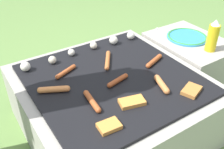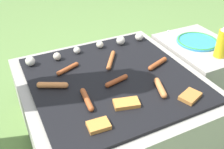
% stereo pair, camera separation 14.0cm
% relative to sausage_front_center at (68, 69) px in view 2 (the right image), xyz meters
% --- Properties ---
extents(ground_plane, '(14.00, 14.00, 0.00)m').
position_rel_sausage_front_center_xyz_m(ground_plane, '(0.19, -0.17, -0.39)').
color(ground_plane, '#608442').
extents(grill, '(0.96, 0.96, 0.37)m').
position_rel_sausage_front_center_xyz_m(grill, '(0.19, -0.17, -0.20)').
color(grill, '#9E998E').
rests_on(grill, ground_plane).
extents(side_ledge, '(0.42, 0.55, 0.37)m').
position_rel_sausage_front_center_xyz_m(side_ledge, '(0.89, -0.09, -0.20)').
color(side_ledge, '#9E998E').
rests_on(side_ledge, ground_plane).
extents(sausage_front_left, '(0.04, 0.17, 0.03)m').
position_rel_sausage_front_center_xyz_m(sausage_front_left, '(-0.00, -0.30, 0.00)').
color(sausage_front_left, '#A34C23').
rests_on(sausage_front_left, grill).
extents(sausage_back_center, '(0.07, 0.15, 0.03)m').
position_rel_sausage_front_center_xyz_m(sausage_back_center, '(0.36, -0.38, 0.00)').
color(sausage_back_center, '#C6753D').
rests_on(sausage_back_center, grill).
extents(sausage_back_right, '(0.16, 0.07, 0.03)m').
position_rel_sausage_front_center_xyz_m(sausage_back_right, '(0.48, -0.18, 0.00)').
color(sausage_back_right, '#A34C23').
rests_on(sausage_back_right, grill).
extents(sausage_mid_right, '(0.13, 0.17, 0.03)m').
position_rel_sausage_front_center_xyz_m(sausage_mid_right, '(0.26, -0.02, 0.00)').
color(sausage_mid_right, '#B7602D').
rests_on(sausage_mid_right, grill).
extents(sausage_back_left, '(0.15, 0.09, 0.03)m').
position_rel_sausage_front_center_xyz_m(sausage_back_left, '(-0.12, -0.12, 0.00)').
color(sausage_back_left, '#C6753D').
rests_on(sausage_back_left, grill).
extents(sausage_mid_left, '(0.15, 0.05, 0.03)m').
position_rel_sausage_front_center_xyz_m(sausage_mid_left, '(0.19, -0.23, 0.00)').
color(sausage_mid_left, '#93421E').
rests_on(sausage_mid_left, grill).
extents(sausage_front_center, '(0.15, 0.07, 0.02)m').
position_rel_sausage_front_center_xyz_m(sausage_front_center, '(0.00, 0.00, 0.00)').
color(sausage_front_center, '#A34C23').
rests_on(sausage_front_center, grill).
extents(bread_slice_center, '(0.10, 0.08, 0.02)m').
position_rel_sausage_front_center_xyz_m(bread_slice_center, '(-0.02, -0.48, -0.00)').
color(bread_slice_center, '#D18438').
rests_on(bread_slice_center, grill).
extents(bread_slice_right, '(0.13, 0.10, 0.02)m').
position_rel_sausage_front_center_xyz_m(bread_slice_right, '(0.15, -0.41, -0.00)').
color(bread_slice_right, '#D18438').
rests_on(bread_slice_right, grill).
extents(bread_slice_left, '(0.12, 0.11, 0.02)m').
position_rel_sausage_front_center_xyz_m(bread_slice_left, '(0.46, -0.50, -0.00)').
color(bread_slice_left, '#B27033').
rests_on(bread_slice_left, grill).
extents(mushroom_row, '(0.78, 0.07, 0.06)m').
position_rel_sausage_front_center_xyz_m(mushroom_row, '(0.21, 0.15, 0.01)').
color(mushroom_row, silver).
rests_on(mushroom_row, grill).
extents(plate_colorful, '(0.28, 0.28, 0.02)m').
position_rel_sausage_front_center_xyz_m(plate_colorful, '(0.89, -0.05, -0.00)').
color(plate_colorful, '#338CCC').
rests_on(plate_colorful, side_ledge).
extents(condiment_bottle, '(0.07, 0.07, 0.20)m').
position_rel_sausage_front_center_xyz_m(condiment_bottle, '(0.88, -0.25, 0.08)').
color(condiment_bottle, gold).
rests_on(condiment_bottle, side_ledge).
extents(fork_utensil, '(0.10, 0.16, 0.01)m').
position_rel_sausage_front_center_xyz_m(fork_utensil, '(0.85, 0.12, -0.01)').
color(fork_utensil, silver).
rests_on(fork_utensil, side_ledge).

